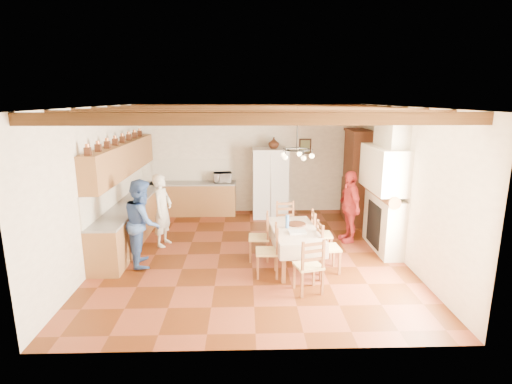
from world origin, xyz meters
TOP-DOWN VIEW (x-y plane):
  - floor at (0.00, 0.00)m, footprint 6.00×6.50m
  - ceiling at (0.00, 0.00)m, footprint 6.00×6.50m
  - wall_back at (0.00, 3.26)m, footprint 6.00×0.02m
  - wall_front at (0.00, -3.26)m, footprint 6.00×0.02m
  - wall_left at (-3.01, 0.00)m, footprint 0.02×6.50m
  - wall_right at (3.01, 0.00)m, footprint 0.02×6.50m
  - ceiling_beams at (0.00, 0.00)m, footprint 6.00×6.30m
  - lower_cabinets_left at (-2.70, 1.05)m, footprint 0.60×4.30m
  - lower_cabinets_back at (-1.55, 2.95)m, footprint 2.30×0.60m
  - countertop_left at (-2.70, 1.05)m, footprint 0.62×4.30m
  - countertop_back at (-1.55, 2.95)m, footprint 2.34×0.62m
  - backsplash_left at (-2.98, 1.05)m, footprint 0.03×4.30m
  - backsplash_back at (-1.55, 3.23)m, footprint 2.30×0.03m
  - upper_cabinets at (-2.83, 1.05)m, footprint 0.35×4.20m
  - fireplace at (2.72, 0.20)m, footprint 0.56×1.60m
  - wall_picture at (1.55, 3.23)m, footprint 0.34×0.03m
  - refrigerator at (0.55, 2.72)m, footprint 0.93×0.76m
  - hutch at (2.75, 2.21)m, footprint 0.64×1.35m
  - dining_table at (0.82, -0.58)m, footprint 0.98×1.72m
  - chandelier at (0.82, -0.58)m, footprint 0.47×0.47m
  - chair_left_near at (0.26, -1.04)m, footprint 0.41×0.43m
  - chair_left_far at (0.14, -0.29)m, footprint 0.41×0.43m
  - chair_right_near at (1.41, -0.88)m, footprint 0.43×0.45m
  - chair_right_far at (1.42, -0.15)m, footprint 0.41×0.43m
  - chair_end_near at (0.91, -1.68)m, footprint 0.51×0.49m
  - chair_end_far at (0.76, 0.47)m, footprint 0.44×0.42m
  - person_man at (-1.92, 0.57)m, footprint 0.51×0.65m
  - person_woman_blue at (-2.10, -0.42)m, footprint 0.79×0.93m
  - person_woman_red at (2.20, 0.72)m, footprint 0.51×0.99m
  - microwave at (-0.74, 2.95)m, footprint 0.53×0.40m
  - fridge_vase at (0.64, 2.72)m, footprint 0.32×0.32m

SIDE VIEW (x-z plane):
  - floor at x=0.00m, z-range -0.02..0.00m
  - lower_cabinets_left at x=-2.70m, z-range 0.00..0.86m
  - lower_cabinets_back at x=-1.55m, z-range 0.00..0.86m
  - chair_left_near at x=0.26m, z-range 0.00..0.96m
  - chair_left_far at x=0.14m, z-range 0.00..0.96m
  - chair_right_near at x=1.41m, z-range 0.00..0.96m
  - chair_right_far at x=1.42m, z-range 0.00..0.96m
  - chair_end_near at x=0.91m, z-range 0.00..0.96m
  - chair_end_far at x=0.76m, z-range 0.00..0.96m
  - dining_table at x=0.82m, z-range 0.28..1.01m
  - person_man at x=-1.92m, z-range 0.00..1.58m
  - person_woman_red at x=2.20m, z-range 0.00..1.61m
  - person_woman_blue at x=-2.10m, z-range 0.00..1.68m
  - countertop_left at x=-2.70m, z-range 0.86..0.90m
  - countertop_back at x=-1.55m, z-range 0.86..0.90m
  - refrigerator at x=0.55m, z-range 0.00..1.86m
  - microwave at x=-0.74m, z-range 0.90..1.17m
  - hutch at x=2.75m, z-range 0.00..2.38m
  - backsplash_left at x=-2.98m, z-range 0.90..1.50m
  - backsplash_back at x=-1.55m, z-range 0.90..1.50m
  - fireplace at x=2.72m, z-range 0.00..2.80m
  - wall_back at x=0.00m, z-range 0.00..3.00m
  - wall_front at x=0.00m, z-range 0.00..3.00m
  - wall_left at x=-3.01m, z-range 0.00..3.00m
  - wall_right at x=3.01m, z-range 0.00..3.00m
  - upper_cabinets at x=-2.83m, z-range 1.50..2.20m
  - wall_picture at x=1.55m, z-range 1.64..2.06m
  - fridge_vase at x=0.64m, z-range 1.86..2.15m
  - chandelier at x=0.82m, z-range 2.23..2.27m
  - ceiling_beams at x=0.00m, z-range 2.83..2.99m
  - ceiling at x=0.00m, z-range 3.00..3.02m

